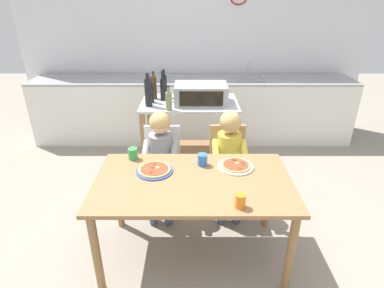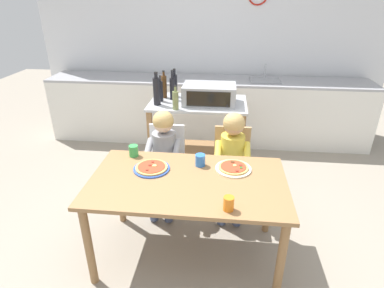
% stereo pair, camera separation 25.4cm
% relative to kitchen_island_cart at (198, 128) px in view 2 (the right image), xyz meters
% --- Properties ---
extents(ground_plane, '(10.66, 10.66, 0.00)m').
position_rel_kitchen_island_cart_xyz_m(ground_plane, '(0.04, -0.18, -0.61)').
color(ground_plane, gray).
extents(back_wall_tiled, '(4.91, 0.14, 2.70)m').
position_rel_kitchen_island_cart_xyz_m(back_wall_tiled, '(0.04, 1.48, 0.74)').
color(back_wall_tiled, silver).
rests_on(back_wall_tiled, ground).
extents(kitchen_counter, '(4.42, 0.60, 1.09)m').
position_rel_kitchen_island_cart_xyz_m(kitchen_counter, '(0.04, 1.07, -0.16)').
color(kitchen_counter, silver).
rests_on(kitchen_counter, ground).
extents(kitchen_island_cart, '(1.03, 0.62, 0.91)m').
position_rel_kitchen_island_cart_xyz_m(kitchen_island_cart, '(0.00, 0.00, 0.00)').
color(kitchen_island_cart, '#B7BABF').
rests_on(kitchen_island_cart, ground).
extents(toaster_oven, '(0.54, 0.36, 0.20)m').
position_rel_kitchen_island_cart_xyz_m(toaster_oven, '(0.12, -0.03, 0.40)').
color(toaster_oven, '#999BA0').
rests_on(toaster_oven, kitchen_island_cart).
extents(bottle_tall_green_wine, '(0.05, 0.05, 0.32)m').
position_rel_kitchen_island_cart_xyz_m(bottle_tall_green_wine, '(-0.29, 0.06, 0.43)').
color(bottle_tall_green_wine, black).
rests_on(bottle_tall_green_wine, kitchen_island_cart).
extents(bottle_dark_olive_oil, '(0.06, 0.06, 0.25)m').
position_rel_kitchen_island_cart_xyz_m(bottle_dark_olive_oil, '(-0.20, -0.26, 0.40)').
color(bottle_dark_olive_oil, olive).
rests_on(bottle_dark_olive_oil, kitchen_island_cart).
extents(bottle_squat_spirits, '(0.07, 0.07, 0.34)m').
position_rel_kitchen_island_cart_xyz_m(bottle_squat_spirits, '(-0.41, -0.13, 0.45)').
color(bottle_squat_spirits, black).
rests_on(bottle_squat_spirits, kitchen_island_cart).
extents(bottle_brown_beer, '(0.05, 0.05, 0.28)m').
position_rel_kitchen_island_cart_xyz_m(bottle_brown_beer, '(-0.40, -0.01, 0.41)').
color(bottle_brown_beer, black).
rests_on(bottle_brown_beer, kitchen_island_cart).
extents(bottle_slim_sauce, '(0.06, 0.06, 0.31)m').
position_rel_kitchen_island_cart_xyz_m(bottle_slim_sauce, '(-0.28, 0.18, 0.43)').
color(bottle_slim_sauce, black).
rests_on(bottle_slim_sauce, kitchen_island_cart).
extents(bottle_clear_vinegar, '(0.06, 0.06, 0.30)m').
position_rel_kitchen_island_cart_xyz_m(bottle_clear_vinegar, '(-0.39, 0.12, 0.43)').
color(bottle_clear_vinegar, '#4C2D14').
rests_on(bottle_clear_vinegar, kitchen_island_cart).
extents(dining_table, '(1.46, 0.83, 0.72)m').
position_rel_kitchen_island_cart_xyz_m(dining_table, '(0.04, -1.25, 0.02)').
color(dining_table, olive).
rests_on(dining_table, ground).
extents(dining_chair_left, '(0.36, 0.36, 0.81)m').
position_rel_kitchen_island_cart_xyz_m(dining_chair_left, '(-0.26, -0.54, -0.13)').
color(dining_chair_left, silver).
rests_on(dining_chair_left, ground).
extents(dining_chair_right, '(0.36, 0.36, 0.81)m').
position_rel_kitchen_island_cart_xyz_m(dining_chair_right, '(0.37, -0.52, -0.13)').
color(dining_chair_right, tan).
rests_on(dining_chair_right, ground).
extents(child_in_grey_shirt, '(0.32, 0.42, 1.00)m').
position_rel_kitchen_island_cart_xyz_m(child_in_grey_shirt, '(-0.26, -0.66, 0.04)').
color(child_in_grey_shirt, '#424C6B').
rests_on(child_in_grey_shirt, ground).
extents(child_in_yellow_shirt, '(0.32, 0.42, 1.00)m').
position_rel_kitchen_island_cart_xyz_m(child_in_yellow_shirt, '(0.37, -0.65, 0.04)').
color(child_in_yellow_shirt, '#424C6B').
rests_on(child_in_yellow_shirt, ground).
extents(pizza_plate_blue_rimmed, '(0.28, 0.28, 0.03)m').
position_rel_kitchen_island_cart_xyz_m(pizza_plate_blue_rimmed, '(-0.26, -1.12, 0.12)').
color(pizza_plate_blue_rimmed, '#3356B7').
rests_on(pizza_plate_blue_rimmed, dining_table).
extents(pizza_plate_cream, '(0.28, 0.28, 0.03)m').
position_rel_kitchen_island_cart_xyz_m(pizza_plate_cream, '(0.37, -1.06, 0.12)').
color(pizza_plate_cream, beige).
rests_on(pizza_plate_cream, dining_table).
extents(drinking_cup_green, '(0.08, 0.08, 0.10)m').
position_rel_kitchen_island_cart_xyz_m(drinking_cup_green, '(-0.46, -0.92, 0.16)').
color(drinking_cup_green, green).
rests_on(drinking_cup_green, dining_table).
extents(drinking_cup_orange, '(0.07, 0.07, 0.10)m').
position_rel_kitchen_island_cart_xyz_m(drinking_cup_orange, '(0.34, -1.57, 0.16)').
color(drinking_cup_orange, orange).
rests_on(drinking_cup_orange, dining_table).
extents(drinking_cup_blue, '(0.08, 0.08, 0.10)m').
position_rel_kitchen_island_cart_xyz_m(drinking_cup_blue, '(0.11, -1.02, 0.16)').
color(drinking_cup_blue, blue).
rests_on(drinking_cup_blue, dining_table).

